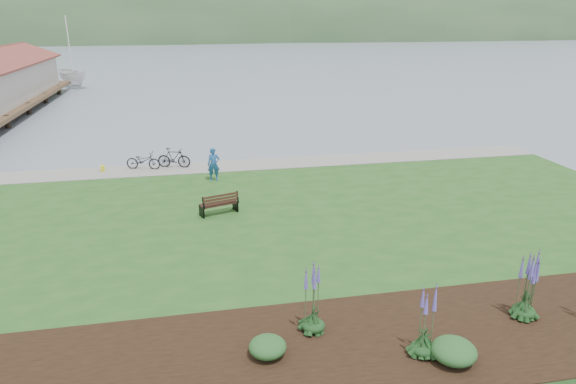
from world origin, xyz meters
name	(u,v)px	position (x,y,z in m)	size (l,w,h in m)	color
ground	(267,218)	(0.00, 0.00, 0.00)	(600.00, 600.00, 0.00)	slate
lawn	(275,232)	(0.00, -2.00, 0.20)	(34.00, 20.00, 0.40)	#224F1C
shoreline_path	(247,165)	(0.00, 6.90, 0.42)	(34.00, 2.20, 0.03)	gray
garden_bed	(441,334)	(3.00, -9.80, 0.42)	(24.00, 4.40, 0.04)	black
far_hillside	(247,39)	(20.00, 170.00, 0.00)	(580.00, 80.00, 38.00)	#2F522E
park_bench	(219,203)	(-1.99, -0.17, 0.88)	(1.66, 1.06, 0.96)	black
person	(213,162)	(-1.92, 4.49, 1.37)	(0.71, 0.49, 1.94)	#1F5292
bicycle_a	(143,161)	(-5.50, 7.20, 0.88)	(1.84, 0.64, 0.96)	black
bicycle_b	(174,158)	(-3.89, 7.20, 0.94)	(1.79, 0.52, 1.08)	black
sailboat	(75,87)	(-15.94, 45.70, 0.00)	(9.86, 10.03, 25.98)	silver
pannier	(103,168)	(-7.59, 7.18, 0.57)	(0.20, 0.32, 0.34)	yellow
echium_0	(425,327)	(2.15, -10.51, 1.20)	(0.62, 0.62, 2.02)	#133516
echium_1	(528,285)	(5.59, -9.48, 1.37)	(0.62, 0.62, 2.16)	#133516
echium_4	(314,298)	(-0.21, -9.04, 1.42)	(0.62, 0.62, 2.38)	#133516
echium_5	(528,290)	(5.57, -9.53, 1.26)	(0.62, 0.62, 2.16)	#133516
shrub_0	(268,347)	(-1.54, -9.81, 0.67)	(0.91, 0.91, 0.46)	#1E4C21
shrub_1	(454,351)	(2.75, -10.89, 0.71)	(1.08, 1.08, 0.54)	#1E4C21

